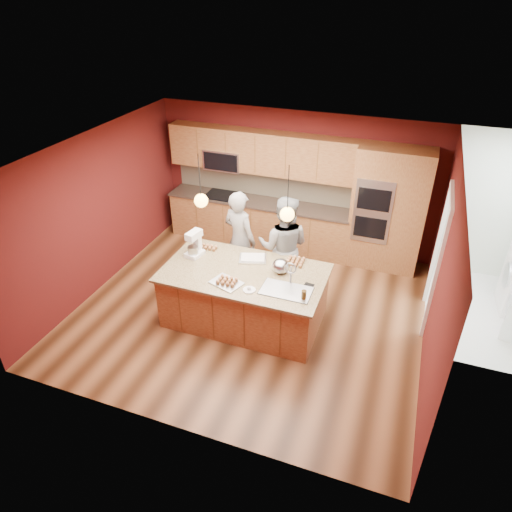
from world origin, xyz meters
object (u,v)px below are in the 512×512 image
at_px(person_right, 283,247).
at_px(island, 245,296).
at_px(stand_mixer, 194,245).
at_px(person_left, 240,240).
at_px(mixing_bowl, 281,266).

bearing_deg(person_right, island, 63.77).
bearing_deg(stand_mixer, person_left, 69.56).
xyz_separation_m(island, person_left, (-0.46, 0.95, 0.42)).
bearing_deg(island, person_right, 71.34).
height_order(island, mixing_bowl, island).
relative_size(island, person_right, 1.38).
xyz_separation_m(person_left, person_right, (0.78, 0.00, 0.01)).
height_order(person_right, stand_mixer, person_right).
bearing_deg(person_left, island, 135.74).
bearing_deg(stand_mixer, mixing_bowl, 11.35).
distance_m(person_left, mixing_bowl, 1.24).
bearing_deg(stand_mixer, person_right, 42.60).
height_order(person_left, person_right, person_right).
height_order(island, stand_mixer, stand_mixer).
bearing_deg(island, mixing_bowl, 20.46).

